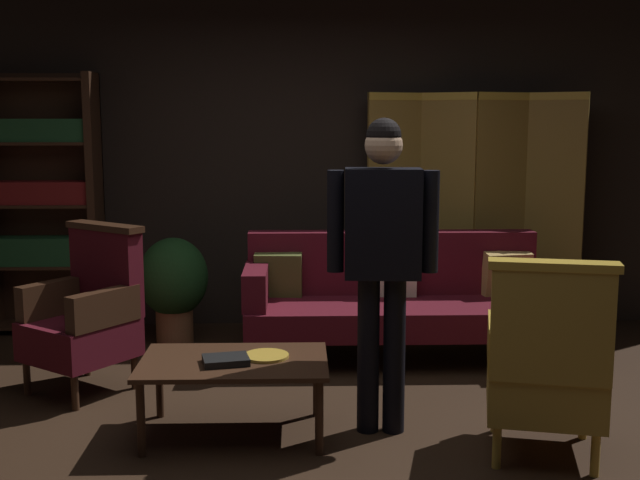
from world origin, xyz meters
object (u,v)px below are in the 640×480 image
object	(u,v)px
bookshelf	(42,201)
velvet_couch	(394,294)
folding_screen	(473,209)
book_black_cloth	(226,360)
armchair_gilt_accent	(546,364)
potted_plant	(174,283)
coffee_table	(234,368)
armchair_wing_left	(87,313)
brass_tray	(266,356)
standing_figure	(383,247)

from	to	relation	value
bookshelf	velvet_couch	size ratio (longest dim) A/B	0.97
folding_screen	book_black_cloth	xyz separation A→B (m)	(-1.78, -2.18, -0.55)
folding_screen	book_black_cloth	size ratio (longest dim) A/B	8.02
book_black_cloth	armchair_gilt_accent	bearing A→B (deg)	-9.79
armchair_gilt_accent	folding_screen	bearing A→B (deg)	86.18
armchair_gilt_accent	potted_plant	bearing A→B (deg)	135.69
coffee_table	armchair_wing_left	xyz separation A→B (m)	(-0.98, 0.76, 0.12)
armchair_gilt_accent	velvet_couch	bearing A→B (deg)	107.17
coffee_table	bookshelf	bearing A→B (deg)	127.74
bookshelf	velvet_couch	distance (m)	2.86
folding_screen	brass_tray	bearing A→B (deg)	-127.09
potted_plant	book_black_cloth	bearing A→B (deg)	-73.10
folding_screen	velvet_couch	bearing A→B (deg)	-135.31
book_black_cloth	brass_tray	world-z (taller)	book_black_cloth
bookshelf	brass_tray	world-z (taller)	bookshelf
coffee_table	brass_tray	bearing A→B (deg)	13.09
bookshelf	armchair_gilt_accent	xyz separation A→B (m)	(3.24, -2.50, -0.56)
bookshelf	standing_figure	world-z (taller)	bookshelf
folding_screen	bookshelf	distance (m)	3.41
armchair_gilt_accent	book_black_cloth	world-z (taller)	armchair_gilt_accent
armchair_gilt_accent	coffee_table	bearing A→B (deg)	167.69
armchair_wing_left	potted_plant	size ratio (longest dim) A/B	1.28
bookshelf	folding_screen	bearing A→B (deg)	-0.69
velvet_couch	armchair_gilt_accent	bearing A→B (deg)	-72.83
folding_screen	armchair_gilt_accent	size ratio (longest dim) A/B	1.83
armchair_gilt_accent	armchair_wing_left	xyz separation A→B (m)	(-2.55, 1.11, 0.00)
coffee_table	armchair_wing_left	distance (m)	1.24
armchair_wing_left	armchair_gilt_accent	bearing A→B (deg)	-23.43
coffee_table	armchair_wing_left	bearing A→B (deg)	142.03
standing_figure	armchair_wing_left	bearing A→B (deg)	157.59
folding_screen	potted_plant	xyz separation A→B (m)	(-2.34, -0.34, -0.52)
potted_plant	brass_tray	xyz separation A→B (m)	(0.77, -1.74, -0.04)
velvet_couch	armchair_gilt_accent	xyz separation A→B (m)	(0.54, -1.76, 0.04)
potted_plant	armchair_wing_left	bearing A→B (deg)	-110.54
book_black_cloth	brass_tray	bearing A→B (deg)	26.84
coffee_table	armchair_wing_left	size ratio (longest dim) A/B	0.96
coffee_table	armchair_gilt_accent	distance (m)	1.62
bookshelf	book_black_cloth	size ratio (longest dim) A/B	8.66
armchair_wing_left	brass_tray	bearing A→B (deg)	-32.17
standing_figure	velvet_couch	bearing A→B (deg)	80.22
armchair_wing_left	standing_figure	distance (m)	1.99
velvet_couch	coffee_table	world-z (taller)	velvet_couch
folding_screen	coffee_table	xyz separation A→B (m)	(-1.74, -2.11, -0.61)
folding_screen	velvet_couch	size ratio (longest dim) A/B	0.90
velvet_couch	book_black_cloth	distance (m)	1.83
armchair_gilt_accent	brass_tray	bearing A→B (deg)	164.71
potted_plant	armchair_gilt_accent	bearing A→B (deg)	-44.31
armchair_gilt_accent	potted_plant	size ratio (longest dim) A/B	1.28
book_black_cloth	brass_tray	xyz separation A→B (m)	(0.21, 0.11, -0.01)
coffee_table	potted_plant	world-z (taller)	potted_plant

